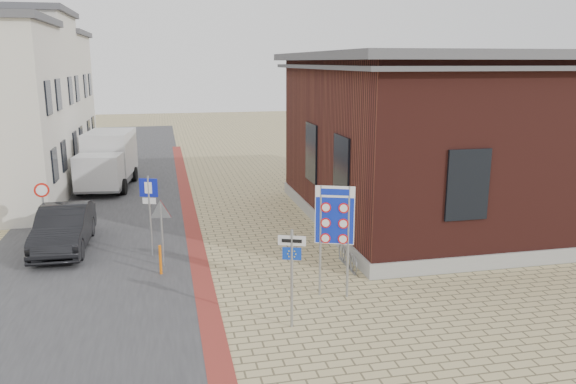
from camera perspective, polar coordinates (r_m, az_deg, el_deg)
name	(u,v)px	position (r m, az deg, el deg)	size (l,w,h in m)	color
ground	(281,302)	(15.72, -0.71, -11.09)	(120.00, 120.00, 0.00)	tan
road_strip	(115,191)	(29.85, -17.20, 0.06)	(7.00, 60.00, 0.02)	#38383A
curb_strip	(189,212)	(24.90, -10.00, -2.06)	(0.60, 40.00, 0.02)	maroon
brick_building	(459,135)	(24.36, 16.94, 5.57)	(13.00, 13.00, 6.80)	gray
townhouse_mid	(3,99)	(33.09, -26.96, 8.45)	(7.40, 6.40, 9.10)	beige
townhouse_far	(29,99)	(38.95, -24.79, 8.56)	(7.40, 6.40, 8.30)	beige
bike_rack	(348,259)	(18.25, 6.07, -6.77)	(0.08, 1.80, 0.60)	slate
sedan	(64,228)	(21.17, -21.81, -3.43)	(1.61, 4.62, 1.52)	black
box_truck	(108,160)	(30.65, -17.84, 3.15)	(2.83, 5.70, 2.86)	slate
border_sign	(335,217)	(15.38, 4.76, -2.58)	(1.03, 0.44, 3.18)	gray
essen_sign	(292,263)	(13.72, 0.39, -7.23)	(0.65, 0.28, 2.52)	gray
parking_sign	(149,202)	(19.08, -13.91, -0.96)	(0.59, 0.25, 2.80)	gray
yield_sign	(161,218)	(18.18, -12.77, -2.57)	(0.76, 0.19, 2.16)	gray
speed_sign	(43,203)	(22.02, -23.63, -1.05)	(0.52, 0.12, 2.22)	gray
bollard	(160,260)	(17.86, -12.83, -6.75)	(0.09, 0.09, 0.95)	orange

